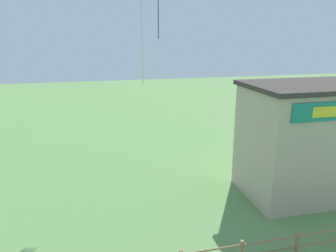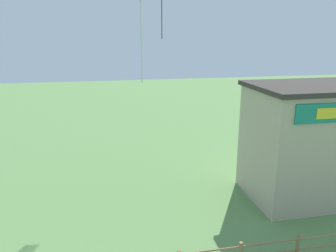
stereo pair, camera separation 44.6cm
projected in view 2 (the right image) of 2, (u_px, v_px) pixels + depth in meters
name	position (u px, v px, depth m)	size (l,w,h in m)	color
seaside_building	(326.00, 141.00, 17.69)	(8.48, 4.70, 6.21)	#B7A88E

